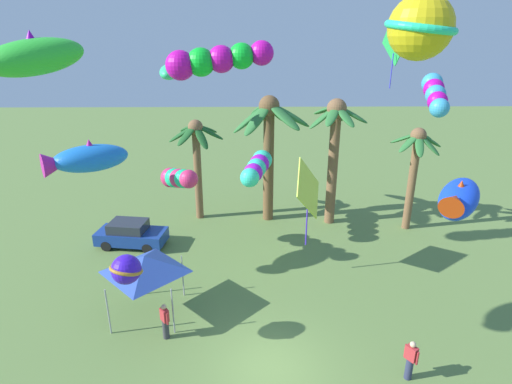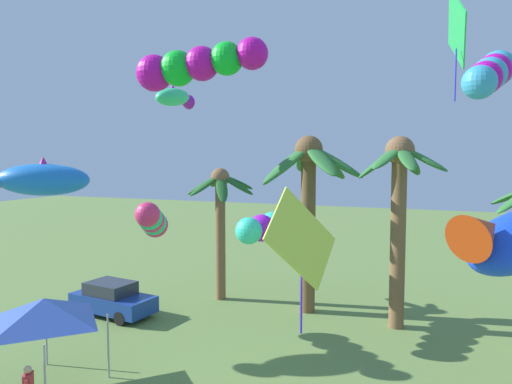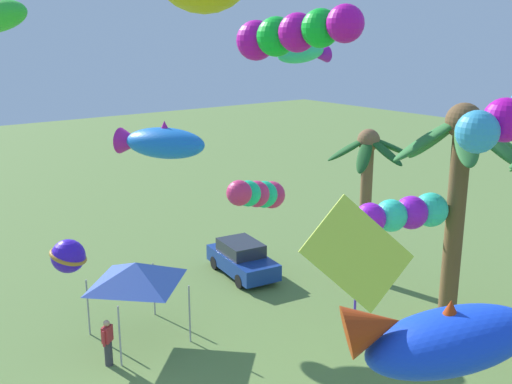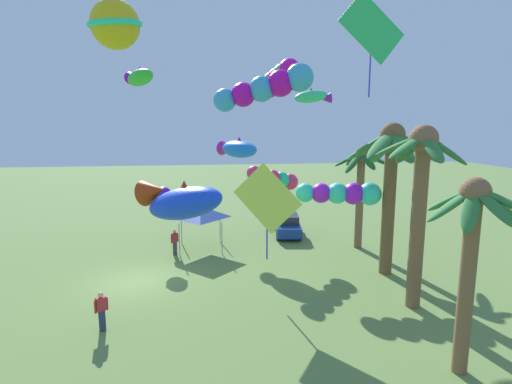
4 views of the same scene
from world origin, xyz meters
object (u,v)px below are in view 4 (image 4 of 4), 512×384
parked_car_0 (288,225)px  spectator_1 (102,311)px  kite_tube_3 (266,88)px  kite_diamond_11 (372,29)px  palm_tree_2 (391,164)px  kite_fish_8 (313,97)px  spectator_0 (175,242)px  palm_tree_0 (361,175)px  kite_ball_5 (115,25)px  kite_tube_1 (341,193)px  kite_tube_9 (275,178)px  festival_tent (200,212)px  palm_tree_3 (472,235)px  kite_diamond_6 (267,199)px  kite_fish_0 (139,77)px  kite_fish_4 (180,201)px  kite_fish_10 (237,149)px  kite_tube_2 (277,80)px  kite_ball_7 (163,195)px  palm_tree_1 (420,181)px

parked_car_0 → spectator_1: spectator_1 is taller
kite_tube_3 → kite_diamond_11: kite_diamond_11 is taller
palm_tree_2 → kite_fish_8: size_ratio=3.34×
spectator_0 → spectator_1: (8.99, -2.23, 0.00)m
spectator_0 → kite_fish_8: size_ratio=0.65×
palm_tree_0 → kite_ball_5: (8.14, -13.10, 6.84)m
kite_tube_1 → kite_tube_9: size_ratio=1.29×
festival_tent → spectator_0: bearing=-57.5°
palm_tree_3 → festival_tent: (-14.35, -8.42, -2.17)m
kite_ball_5 → kite_diamond_6: bearing=108.2°
kite_tube_3 → kite_fish_8: kite_fish_8 is taller
kite_fish_0 → kite_fish_4: 15.19m
kite_tube_1 → kite_fish_10: 9.38m
palm_tree_0 → kite_fish_10: bearing=-117.4°
kite_tube_2 → kite_fish_10: bearing=-163.7°
palm_tree_0 → parked_car_0: size_ratio=1.61×
kite_tube_2 → kite_diamond_11: bearing=11.2°
palm_tree_3 → kite_tube_3: 7.91m
palm_tree_0 → kite_ball_7: (-1.06, -12.51, -1.19)m
palm_tree_0 → kite_fish_0: bearing=-100.1°
kite_diamond_11 → kite_fish_8: bearing=174.4°
palm_tree_0 → kite_tube_2: bearing=-72.3°
palm_tree_1 → festival_tent: palm_tree_1 is taller
palm_tree_3 → parked_car_0: palm_tree_3 is taller
palm_tree_0 → palm_tree_2: bearing=-3.1°
kite_fish_8 → kite_fish_10: kite_fish_8 is taller
festival_tent → kite_tube_3: 14.11m
palm_tree_1 → kite_fish_10: size_ratio=2.10×
palm_tree_1 → kite_tube_1: bearing=-160.0°
kite_fish_0 → kite_ball_5: (10.62, 0.75, 0.71)m
palm_tree_1 → palm_tree_3: (4.75, -0.93, -1.01)m
spectator_1 → kite_fish_8: size_ratio=0.65×
spectator_0 → kite_tube_1: size_ratio=0.35×
festival_tent → kite_tube_3: kite_tube_3 is taller
spectator_0 → kite_diamond_6: bearing=37.6°
kite_tube_1 → kite_fish_8: bearing=-174.3°
palm_tree_2 → parked_car_0: size_ratio=1.98×
festival_tent → kite_fish_8: bearing=87.2°
palm_tree_2 → kite_tube_9: (-4.88, -5.27, -1.30)m
kite_diamond_11 → spectator_1: bearing=-98.7°
parked_car_0 → palm_tree_1: bearing=14.3°
festival_tent → kite_diamond_11: bearing=27.7°
kite_tube_2 → kite_tube_9: bearing=170.9°
palm_tree_3 → spectator_0: palm_tree_3 is taller
palm_tree_3 → spectator_1: palm_tree_3 is taller
spectator_1 → kite_tube_2: 14.47m
spectator_0 → kite_diamond_11: kite_diamond_11 is taller
festival_tent → kite_tube_3: (12.20, 2.30, 6.71)m
kite_fish_4 → kite_diamond_11: kite_diamond_11 is taller
kite_ball_7 → kite_tube_9: size_ratio=0.47×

